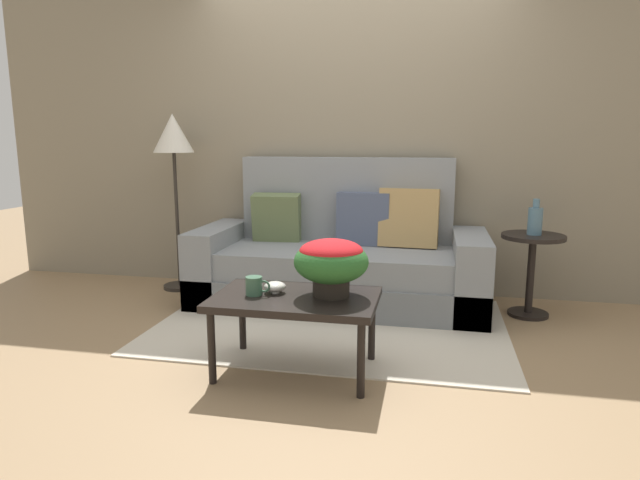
% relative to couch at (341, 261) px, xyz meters
% --- Properties ---
extents(ground_plane, '(14.00, 14.00, 0.00)m').
position_rel_couch_xyz_m(ground_plane, '(0.03, -0.65, -0.33)').
color(ground_plane, '#997A56').
extents(wall_back, '(6.40, 0.12, 2.74)m').
position_rel_couch_xyz_m(wall_back, '(0.03, 0.47, 1.03)').
color(wall_back, gray).
rests_on(wall_back, ground).
extents(area_rug, '(2.36, 1.61, 0.01)m').
position_rel_couch_xyz_m(area_rug, '(0.03, -0.56, -0.33)').
color(area_rug, beige).
rests_on(area_rug, ground).
extents(couch, '(2.21, 0.88, 1.12)m').
position_rel_couch_xyz_m(couch, '(0.00, 0.00, 0.00)').
color(couch, slate).
rests_on(couch, ground).
extents(coffee_table, '(0.89, 0.57, 0.43)m').
position_rel_couch_xyz_m(coffee_table, '(-0.02, -1.33, 0.06)').
color(coffee_table, black).
rests_on(coffee_table, ground).
extents(side_table, '(0.44, 0.44, 0.60)m').
position_rel_couch_xyz_m(side_table, '(1.40, -0.05, 0.08)').
color(side_table, black).
rests_on(side_table, ground).
extents(floor_lamp, '(0.33, 0.33, 1.47)m').
position_rel_couch_xyz_m(floor_lamp, '(-1.43, 0.12, 0.88)').
color(floor_lamp, '#2D2823').
rests_on(floor_lamp, ground).
extents(potted_plant, '(0.40, 0.40, 0.31)m').
position_rel_couch_xyz_m(potted_plant, '(0.17, -1.29, 0.29)').
color(potted_plant, black).
rests_on(potted_plant, coffee_table).
extents(coffee_mug, '(0.14, 0.09, 0.10)m').
position_rel_couch_xyz_m(coffee_mug, '(-0.24, -1.36, 0.15)').
color(coffee_mug, '#3D664C').
rests_on(coffee_mug, coffee_table).
extents(snack_bowl, '(0.12, 0.12, 0.06)m').
position_rel_couch_xyz_m(snack_bowl, '(-0.15, -1.30, 0.14)').
color(snack_bowl, silver).
rests_on(snack_bowl, coffee_table).
extents(table_vase, '(0.10, 0.10, 0.26)m').
position_rel_couch_xyz_m(table_vase, '(1.40, -0.05, 0.37)').
color(table_vase, slate).
rests_on(table_vase, side_table).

